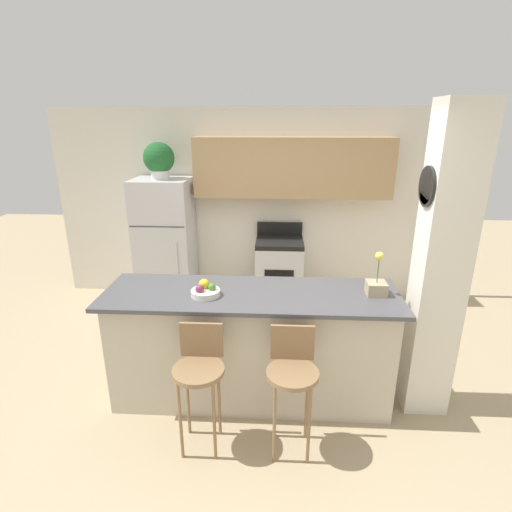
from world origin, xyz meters
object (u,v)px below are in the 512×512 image
bar_stool_left (200,370)px  fruit_bowl (205,291)px  stove_range (279,272)px  bar_stool_right (292,373)px  potted_plant_on_fridge (159,159)px  orchid_vase (377,285)px  refrigerator (165,243)px

bar_stool_left → fruit_bowl: fruit_bowl is taller
stove_range → fruit_bowl: 2.20m
stove_range → fruit_bowl: fruit_bowl is taller
bar_stool_left → bar_stool_right: bearing=0.0°
stove_range → fruit_bowl: (-0.62, -2.03, 0.60)m
stove_range → bar_stool_right: bearing=-87.9°
stove_range → bar_stool_right: size_ratio=1.10×
bar_stool_left → fruit_bowl: 0.65m
bar_stool_right → fruit_bowl: fruit_bowl is taller
stove_range → potted_plant_on_fridge: potted_plant_on_fridge is taller
stove_range → potted_plant_on_fridge: bearing=-179.4°
bar_stool_left → orchid_vase: 1.57m
orchid_vase → fruit_bowl: 1.41m
bar_stool_left → orchid_vase: orchid_vase is taller
bar_stool_right → orchid_vase: 1.03m
orchid_vase → refrigerator: bearing=140.4°
bar_stool_left → fruit_bowl: bearing=93.4°
bar_stool_left → stove_range: bearing=77.0°
bar_stool_right → potted_plant_on_fridge: potted_plant_on_fridge is taller
refrigerator → bar_stool_right: size_ratio=1.73×
refrigerator → orchid_vase: size_ratio=4.57×
stove_range → orchid_vase: size_ratio=2.90×
refrigerator → potted_plant_on_fridge: size_ratio=3.75×
bar_stool_left → potted_plant_on_fridge: potted_plant_on_fridge is taller
potted_plant_on_fridge → fruit_bowl: (0.90, -2.01, -0.86)m
stove_range → orchid_vase: orchid_vase is taller
refrigerator → fruit_bowl: bearing=-65.9°
potted_plant_on_fridge → bar_stool_right: bearing=-57.5°
potted_plant_on_fridge → orchid_vase: size_ratio=1.22×
stove_range → bar_stool_right: 2.55m
stove_range → bar_stool_left: stove_range is taller
refrigerator → bar_stool_right: 3.00m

